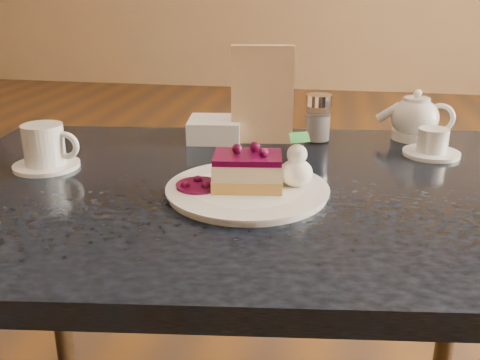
% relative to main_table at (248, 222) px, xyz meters
% --- Properties ---
extents(main_table, '(1.23, 0.90, 0.71)m').
position_rel_main_table_xyz_m(main_table, '(0.00, 0.00, 0.00)').
color(main_table, black).
rests_on(main_table, ground).
extents(dessert_plate, '(0.26, 0.26, 0.01)m').
position_rel_main_table_xyz_m(dessert_plate, '(0.01, -0.05, 0.08)').
color(dessert_plate, white).
rests_on(dessert_plate, main_table).
extents(cheesecake_slice, '(0.12, 0.09, 0.06)m').
position_rel_main_table_xyz_m(cheesecake_slice, '(0.01, -0.05, 0.11)').
color(cheesecake_slice, '#E8C152').
rests_on(cheesecake_slice, dessert_plate).
extents(whipped_cream, '(0.05, 0.05, 0.05)m').
position_rel_main_table_xyz_m(whipped_cream, '(0.08, -0.03, 0.11)').
color(whipped_cream, white).
rests_on(whipped_cream, dessert_plate).
extents(berry_sauce, '(0.08, 0.08, 0.01)m').
position_rel_main_table_xyz_m(berry_sauce, '(-0.07, -0.06, 0.09)').
color(berry_sauce, '#40042A').
rests_on(berry_sauce, dessert_plate).
extents(coffee_set, '(0.13, 0.12, 0.08)m').
position_rel_main_table_xyz_m(coffee_set, '(-0.39, 0.02, 0.11)').
color(coffee_set, white).
rests_on(coffee_set, main_table).
extents(tea_set, '(0.18, 0.23, 0.10)m').
position_rel_main_table_xyz_m(tea_set, '(0.32, 0.32, 0.12)').
color(tea_set, white).
rests_on(tea_set, main_table).
extents(menu_card, '(0.14, 0.05, 0.21)m').
position_rel_main_table_xyz_m(menu_card, '(-0.01, 0.26, 0.18)').
color(menu_card, beige).
rests_on(menu_card, main_table).
extents(sugar_shaker, '(0.06, 0.06, 0.10)m').
position_rel_main_table_xyz_m(sugar_shaker, '(0.11, 0.29, 0.13)').
color(sugar_shaker, white).
rests_on(sugar_shaker, main_table).
extents(napkin_stack, '(0.13, 0.13, 0.05)m').
position_rel_main_table_xyz_m(napkin_stack, '(-0.12, 0.26, 0.10)').
color(napkin_stack, white).
rests_on(napkin_stack, main_table).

